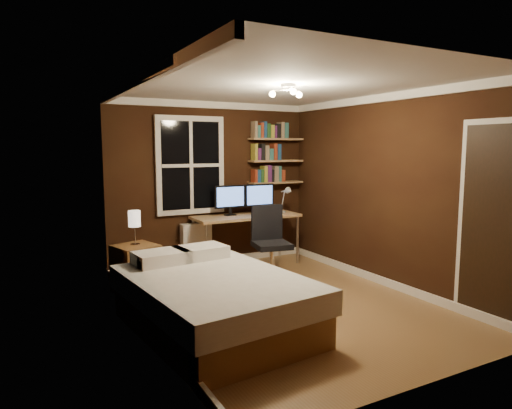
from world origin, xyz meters
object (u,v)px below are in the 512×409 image
monitor_left (230,200)px  monitor_right (259,199)px  desk (246,219)px  bedside_lamp (135,228)px  radiator (196,246)px  nightstand (136,269)px  office_chair (270,252)px  desk_lamp (285,199)px  bed (214,301)px

monitor_left → monitor_right: size_ratio=1.00×
desk → monitor_right: 0.41m
bedside_lamp → radiator: bearing=34.3°
monitor_left → nightstand: bearing=-159.0°
office_chair → desk_lamp: bearing=58.6°
bed → monitor_left: size_ratio=4.36×
bed → desk: desk is taller
radiator → nightstand: bearing=-145.7°
desk_lamp → office_chair: desk_lamp is taller
desk → monitor_right: bearing=16.9°
monitor_left → desk: bearing=-19.3°
monitor_right → office_chair: monitor_right is taller
bed → desk_lamp: 2.99m
radiator → monitor_right: size_ratio=1.36×
nightstand → desk_lamp: (2.48, 0.44, 0.70)m
monitor_left → desk_lamp: monitor_left is taller
bed → monitor_right: (1.71, 2.19, 0.72)m
radiator → monitor_left: 0.86m
bedside_lamp → desk_lamp: size_ratio=0.99×
desk → monitor_left: size_ratio=3.30×
bed → radiator: bed is taller
bed → monitor_left: bearing=55.1°
monitor_right → desk_lamp: monitor_right is taller
monitor_left → bedside_lamp: bearing=-159.0°
nightstand → office_chair: bearing=-28.7°
nightstand → bedside_lamp: 0.52m
radiator → bedside_lamp: bearing=-145.7°
bed → radiator: (0.69, 2.32, 0.04)m
bed → monitor_left: (1.20, 2.19, 0.72)m
desk_lamp → office_chair: (-0.75, -0.83, -0.61)m
bed → nightstand: size_ratio=3.62×
desk_lamp → monitor_left: bearing=169.1°
bedside_lamp → desk: bearing=16.1°
bed → monitor_left: monitor_left is taller
desk → desk_lamp: desk_lamp is taller
bedside_lamp → monitor_right: monitor_right is taller
desk_lamp → bedside_lamp: bearing=-169.9°
bed → radiator: size_ratio=3.20×
desk_lamp → monitor_right: bearing=155.7°
monitor_left → office_chair: size_ratio=0.49×
nightstand → monitor_left: size_ratio=1.20×
desk → desk_lamp: bearing=-7.7°
bedside_lamp → office_chair: 1.83m
monitor_left → desk_lamp: bearing=-10.9°
bedside_lamp → desk: (1.83, 0.53, -0.10)m
bedside_lamp → desk: 1.91m
desk → office_chair: (-0.10, -0.92, -0.33)m
monitor_left → monitor_right: (0.51, 0.00, 0.00)m
nightstand → monitor_left: bearing=4.8°
radiator → desk_lamp: desk_lamp is taller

